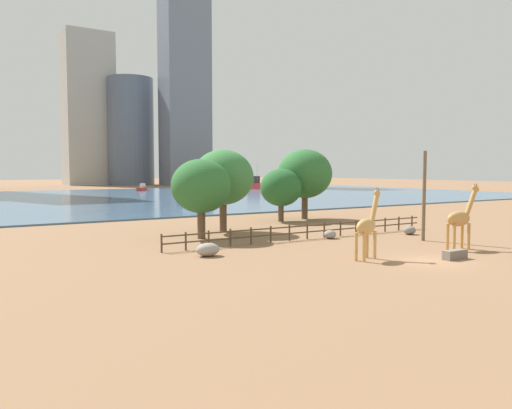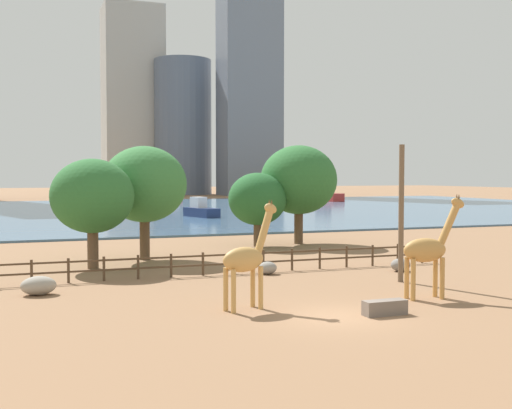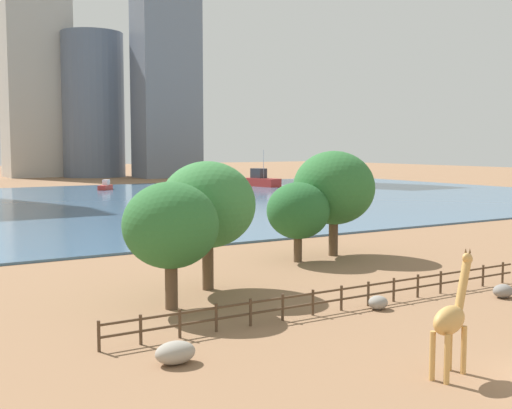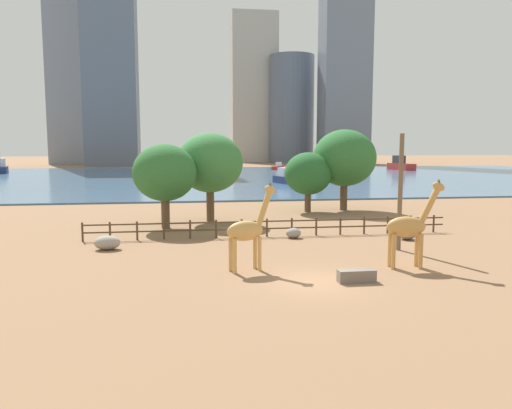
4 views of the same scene
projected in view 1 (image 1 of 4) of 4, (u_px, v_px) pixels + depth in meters
ground_plane at (96, 198)px, 98.68m from camera, size 400.00×400.00×0.00m
harbor_water at (100, 199)px, 96.14m from camera, size 180.00×86.00×0.20m
giraffe_tall at (460, 218)px, 35.56m from camera, size 3.14×1.01×4.75m
giraffe_companion at (367, 226)px, 31.58m from camera, size 2.84×1.34×4.58m
utility_pole at (424, 196)px, 39.90m from camera, size 0.28×0.28×7.20m
boulder_near_fence at (330, 234)px, 41.28m from camera, size 1.06×0.95×0.71m
boulder_by_pole at (410, 230)px, 43.89m from camera, size 1.17×1.01×0.76m
boulder_small at (208, 250)px, 32.88m from camera, size 1.62×1.18×0.89m
feeding_trough at (455, 255)px, 31.80m from camera, size 1.80×0.60×0.60m
enclosure_fence at (309, 230)px, 41.09m from camera, size 26.12×0.14×1.30m
tree_left_large at (305, 174)px, 57.28m from camera, size 6.24×6.24×8.04m
tree_center_broad at (281, 188)px, 54.64m from camera, size 4.57×4.57×5.81m
tree_right_tall at (223, 178)px, 45.45m from camera, size 5.61×5.61×7.53m
tree_left_small at (201, 186)px, 40.98m from camera, size 4.95×4.95×6.59m
boat_ferry at (256, 185)px, 139.72m from camera, size 4.52×8.72×7.47m
boat_tug at (142, 188)px, 129.17m from camera, size 3.83×4.34×1.89m
boat_barge at (191, 196)px, 85.63m from camera, size 3.64×6.19×2.57m
skyline_block_central at (88, 110)px, 183.56m from camera, size 17.18×13.79×55.35m
skyline_tower_glass at (185, 68)px, 178.68m from camera, size 16.32×11.04×83.88m
skyline_block_left at (131, 132)px, 183.39m from camera, size 16.62×16.62×39.01m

